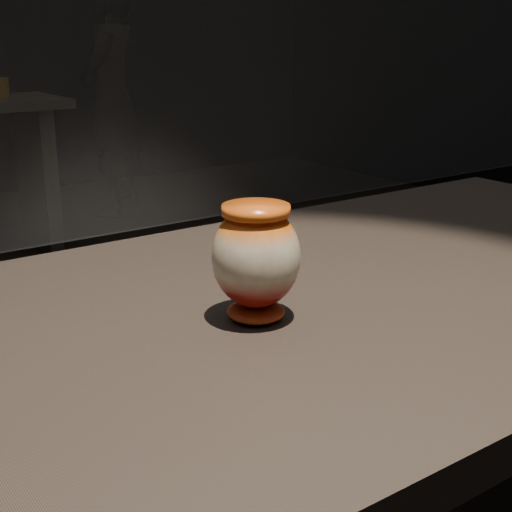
{
  "coord_description": "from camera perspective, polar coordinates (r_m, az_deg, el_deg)",
  "views": [
    {
      "loc": [
        -0.49,
        -0.74,
        1.26
      ],
      "look_at": [
        0.0,
        -0.04,
        0.99
      ],
      "focal_mm": 50.0,
      "sensor_mm": 36.0,
      "label": 1
    }
  ],
  "objects": [
    {
      "name": "display_plinth",
      "position": [
        1.09,
        -1.33,
        -17.67
      ],
      "size": [
        2.0,
        0.8,
        0.9
      ],
      "color": "black",
      "rests_on": "ground"
    },
    {
      "name": "main_vase",
      "position": [
        0.9,
        -0.0,
        -0.17
      ],
      "size": [
        0.13,
        0.13,
        0.15
      ],
      "rotation": [
        0.0,
        0.0,
        -0.18
      ],
      "color": "maroon",
      "rests_on": "display_plinth"
    },
    {
      "name": "back_vase_right",
      "position": [
        4.2,
        -19.58,
        12.56
      ],
      "size": [
        0.06,
        0.06,
        0.11
      ],
      "primitive_type": "cylinder",
      "color": "brown",
      "rests_on": "back_shelf"
    },
    {
      "name": "visitor",
      "position": [
        5.11,
        -11.46,
        12.31
      ],
      "size": [
        0.69,
        0.69,
        1.61
      ],
      "primitive_type": "imported",
      "rotation": [
        0.0,
        0.0,
        3.9
      ],
      "color": "black",
      "rests_on": "ground"
    }
  ]
}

